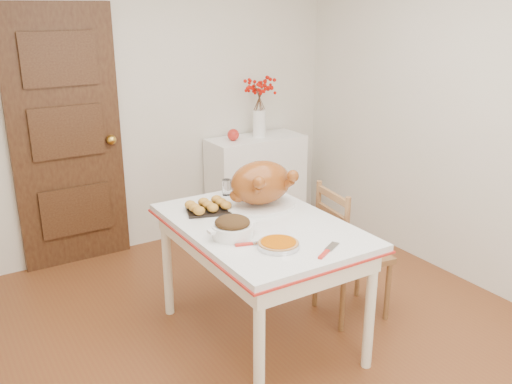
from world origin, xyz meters
TOP-DOWN VIEW (x-y plane):
  - floor at (0.00, 0.00)m, footprint 3.50×4.00m
  - wall_back at (0.00, 2.00)m, footprint 3.50×0.00m
  - wall_right at (1.75, 0.00)m, footprint 0.00×4.00m
  - door_back at (-0.70, 1.97)m, footprint 0.85×0.06m
  - sideboard at (0.93, 1.78)m, footprint 0.89×0.39m
  - kitchen_table at (-0.03, 0.19)m, footprint 0.91×1.33m
  - chair_oak at (0.66, 0.13)m, footprint 0.47×0.47m
  - berry_vase at (0.96, 1.78)m, footprint 0.27×0.27m
  - apple at (0.69, 1.78)m, footprint 0.11×0.11m
  - turkey_platter at (0.12, 0.42)m, footprint 0.57×0.51m
  - pumpkin_pie at (-0.14, -0.16)m, footprint 0.29×0.29m
  - stuffing_dish at (-0.27, 0.10)m, footprint 0.34×0.30m
  - rolls_tray at (-0.21, 0.53)m, footprint 0.32×0.28m
  - pie_server at (0.07, -0.33)m, footprint 0.24×0.17m
  - carving_knife at (-0.19, -0.06)m, footprint 0.28×0.14m
  - drinking_glass at (0.05, 0.75)m, footprint 0.08×0.08m
  - shaker_pair at (0.33, 0.71)m, footprint 0.11×0.06m

SIDE VIEW (x-z plane):
  - floor at x=0.00m, z-range 0.00..0.00m
  - kitchen_table at x=-0.03m, z-range 0.00..0.79m
  - sideboard at x=0.93m, z-range 0.00..0.89m
  - chair_oak at x=0.66m, z-range 0.00..0.93m
  - pie_server at x=0.07m, z-range 0.79..0.81m
  - carving_knife at x=-0.19m, z-range 0.79..0.81m
  - pumpkin_pie at x=-0.14m, z-range 0.79..0.84m
  - rolls_tray at x=-0.21m, z-range 0.79..0.87m
  - shaker_pair at x=0.33m, z-range 0.79..0.89m
  - drinking_glass at x=0.05m, z-range 0.79..0.90m
  - stuffing_dish at x=-0.27m, z-range 0.79..0.91m
  - apple at x=0.69m, z-range 0.89..0.99m
  - turkey_platter at x=0.12m, z-range 0.79..1.09m
  - door_back at x=-0.70m, z-range 0.00..2.06m
  - berry_vase at x=0.96m, z-range 0.89..1.40m
  - wall_back at x=0.00m, z-range 0.00..2.50m
  - wall_right at x=1.75m, z-range 0.00..2.50m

